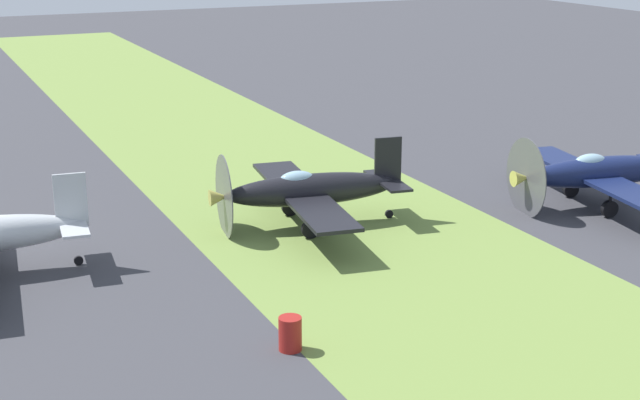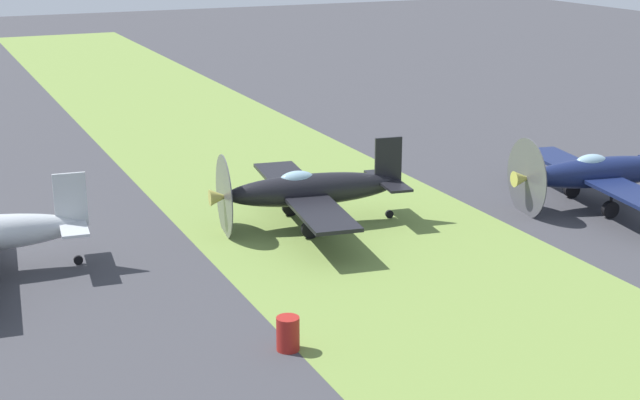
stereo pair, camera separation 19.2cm
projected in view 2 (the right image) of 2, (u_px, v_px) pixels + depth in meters
The scene contains 4 objects.
grass_verge at pixel (313, 205), 36.02m from camera, with size 120.00×11.00×0.01m, color olive.
airplane_wingman at pixel (308, 190), 33.31m from camera, with size 9.02×7.17×3.20m.
airplane_trail at pixel (600, 172), 35.51m from camera, with size 9.17×7.30×3.25m.
fuel_drum at pixel (288, 334), 23.88m from camera, with size 0.60×0.60×0.90m, color maroon.
Camera 2 is at (-31.47, 1.28, 10.65)m, focal length 52.47 mm.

